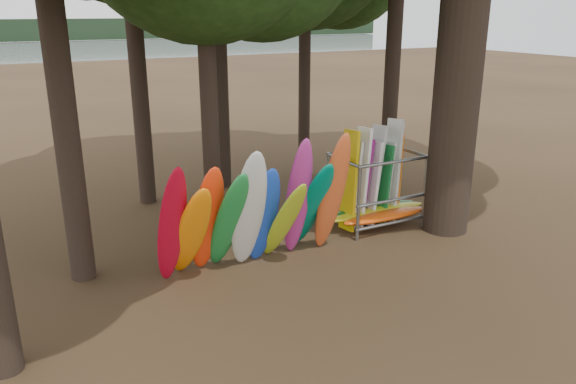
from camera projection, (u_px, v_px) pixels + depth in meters
name	position (u px, v px, depth m)	size (l,w,h in m)	color
ground	(322.00, 264.00, 13.34)	(120.00, 120.00, 0.00)	#47331E
lake	(49.00, 62.00, 63.80)	(160.00, 160.00, 0.00)	gray
far_shore	(19.00, 30.00, 105.22)	(160.00, 4.00, 4.00)	black
kayak_row	(256.00, 214.00, 12.72)	(4.71, 2.03, 3.28)	#B3071F
storage_rack	(375.00, 192.00, 15.55)	(3.14, 1.51, 2.92)	gray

